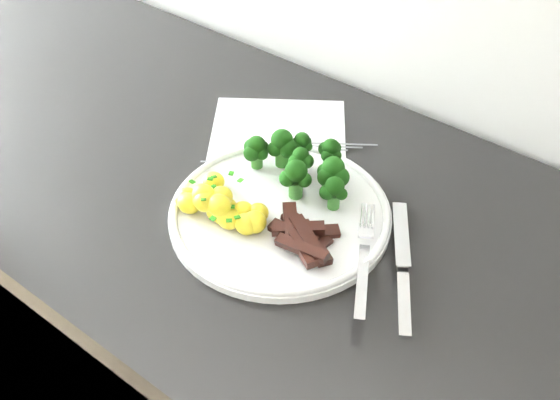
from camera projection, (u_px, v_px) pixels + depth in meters
counter at (284, 398)px, 1.17m from camera, size 2.32×0.58×0.87m
recipe_paper at (277, 155)px, 0.96m from camera, size 0.32×0.34×0.00m
plate at (280, 213)px, 0.86m from camera, size 0.28×0.28×0.02m
broccoli at (303, 161)px, 0.88m from camera, size 0.17×0.10×0.06m
potatoes at (220, 205)px, 0.84m from camera, size 0.13×0.09×0.05m
beef_strips at (304, 237)px, 0.81m from camera, size 0.10×0.08×0.03m
fork at (364, 263)px, 0.78m from camera, size 0.10×0.17×0.02m
knife at (403, 281)px, 0.78m from camera, size 0.12×0.18×0.02m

